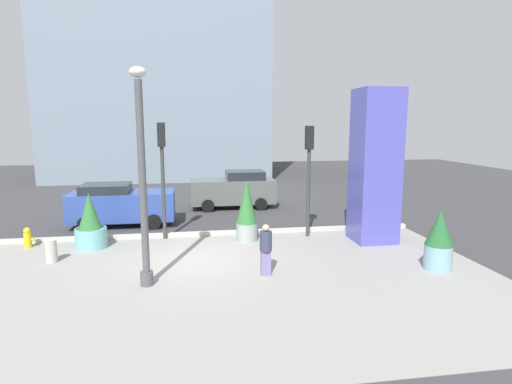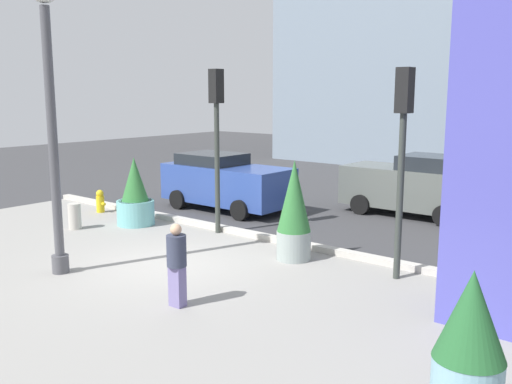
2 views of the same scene
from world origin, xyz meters
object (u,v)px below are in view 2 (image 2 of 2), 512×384
art_pillar_blue (507,155)px  potted_plant_near_right (294,211)px  traffic_light_corner (217,124)px  traffic_light_far_side (403,138)px  potted_plant_mid_plaza (469,346)px  car_far_lane (226,182)px  concrete_bollard (75,216)px  pedestrian_crossing (177,261)px  lamp_post (53,141)px  fire_hydrant (100,201)px  car_passing_lane (416,185)px  potted_plant_by_pillar (135,197)px

art_pillar_blue → potted_plant_near_right: art_pillar_blue is taller
traffic_light_corner → traffic_light_far_side: bearing=-5.1°
potted_plant_mid_plaza → potted_plant_near_right: 6.76m
potted_plant_mid_plaza → car_far_lane: bearing=145.2°
concrete_bollard → traffic_light_far_side: traffic_light_far_side is taller
art_pillar_blue → traffic_light_corner: size_ratio=1.27×
potted_plant_mid_plaza → pedestrian_crossing: size_ratio=1.20×
lamp_post → pedestrian_crossing: size_ratio=3.80×
potted_plant_mid_plaza → car_far_lane: potted_plant_mid_plaza is taller
potted_plant_near_right → concrete_bollard: 6.81m
traffic_light_corner → car_far_lane: bearing=128.5°
concrete_bollard → pedestrian_crossing: pedestrian_crossing is taller
fire_hydrant → car_far_lane: car_far_lane is taller
fire_hydrant → concrete_bollard: (1.36, -1.84, 0.01)m
potted_plant_mid_plaza → traffic_light_corner: 10.01m
traffic_light_corner → car_far_lane: 3.83m
lamp_post → car_far_lane: bearing=103.8°
car_passing_lane → car_far_lane: (-5.30, -3.10, -0.03)m
potted_plant_mid_plaza → traffic_light_corner: bearing=150.6°
potted_plant_mid_plaza → pedestrian_crossing: (-5.34, 0.32, -0.08)m
traffic_light_far_side → pedestrian_crossing: 5.12m
car_far_lane → fire_hydrant: bearing=-133.8°
potted_plant_near_right → car_far_lane: size_ratio=0.53×
potted_plant_near_right → fire_hydrant: bearing=177.7°
art_pillar_blue → pedestrian_crossing: 5.92m
potted_plant_near_right → car_far_lane: potted_plant_near_right is taller
pedestrian_crossing → concrete_bollard: bearing=161.6°
potted_plant_mid_plaza → pedestrian_crossing: bearing=176.6°
art_pillar_blue → pedestrian_crossing: art_pillar_blue is taller
potted_plant_near_right → car_passing_lane: bearing=88.4°
potted_plant_by_pillar → potted_plant_near_right: potted_plant_near_right is taller
concrete_bollard → pedestrian_crossing: 7.03m
lamp_post → car_far_lane: size_ratio=1.33×
traffic_light_corner → potted_plant_near_right: bearing=-13.6°
potted_plant_near_right → concrete_bollard: bearing=-167.0°
concrete_bollard → art_pillar_blue: bearing=4.0°
potted_plant_mid_plaza → car_far_lane: (-10.53, 7.33, 0.01)m
pedestrian_crossing → potted_plant_by_pillar: bearing=147.4°
car_far_lane → pedestrian_crossing: 8.72m
traffic_light_corner → car_passing_lane: (3.30, 5.61, -2.04)m
art_pillar_blue → potted_plant_mid_plaza: bearing=-78.9°
potted_plant_mid_plaza → car_passing_lane: size_ratio=0.42×
potted_plant_near_right → car_passing_lane: (0.18, 6.37, -0.18)m
potted_plant_mid_plaza → car_passing_lane: car_passing_lane is taller
potted_plant_by_pillar → fire_hydrant: bearing=170.5°
potted_plant_by_pillar → car_far_lane: bearing=80.6°
traffic_light_corner → car_far_lane: size_ratio=1.01×
traffic_light_far_side → concrete_bollard: bearing=-168.9°
lamp_post → pedestrian_crossing: bearing=4.5°
traffic_light_far_side → traffic_light_corner: bearing=174.9°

